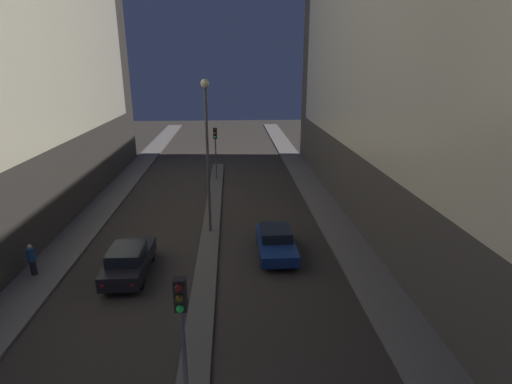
{
  "coord_description": "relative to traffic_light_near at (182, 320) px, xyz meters",
  "views": [
    {
      "loc": [
        1.37,
        -5.9,
        9.66
      ],
      "look_at": [
        2.96,
        19.93,
        1.32
      ],
      "focal_mm": 28.0,
      "sensor_mm": 36.0,
      "label": 1
    }
  ],
  "objects": [
    {
      "name": "median_strip",
      "position": [
        0.0,
        14.03,
        -3.33
      ],
      "size": [
        1.06,
        31.94,
        0.14
      ],
      "color": "#56544F",
      "rests_on": "ground"
    },
    {
      "name": "pedestrian_on_left_sidewalk",
      "position": [
        -8.09,
        8.6,
        -2.47
      ],
      "size": [
        0.37,
        0.37,
        1.55
      ],
      "color": "black",
      "rests_on": "sidewalk_left"
    },
    {
      "name": "street_lamp",
      "position": [
        0.0,
        13.3,
        2.32
      ],
      "size": [
        0.47,
        0.47,
        8.75
      ],
      "color": "#4C4C51",
      "rests_on": "median_strip"
    },
    {
      "name": "car_left_lane",
      "position": [
        -3.6,
        8.46,
        -2.62
      ],
      "size": [
        1.77,
        4.34,
        1.55
      ],
      "color": "black",
      "rests_on": "ground"
    },
    {
      "name": "car_right_lane",
      "position": [
        3.6,
        10.25,
        -2.68
      ],
      "size": [
        1.87,
        4.26,
        1.39
      ],
      "color": "navy",
      "rests_on": "ground"
    },
    {
      "name": "traffic_light_near",
      "position": [
        0.0,
        0.0,
        0.0
      ],
      "size": [
        0.32,
        0.42,
        4.43
      ],
      "color": "#4C4C51",
      "rests_on": "median_strip"
    },
    {
      "name": "traffic_light_mid",
      "position": [
        0.0,
        24.49,
        0.0
      ],
      "size": [
        0.32,
        0.42,
        4.43
      ],
      "color": "#4C4C51",
      "rests_on": "median_strip"
    }
  ]
}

